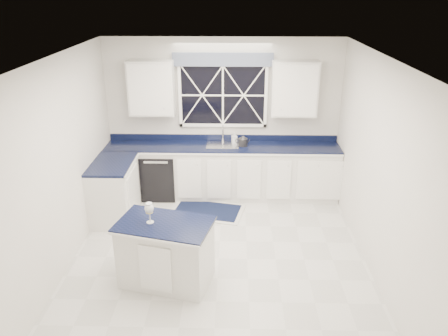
{
  "coord_description": "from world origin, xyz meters",
  "views": [
    {
      "loc": [
        0.19,
        -5.03,
        3.49
      ],
      "look_at": [
        0.06,
        0.4,
        1.19
      ],
      "focal_mm": 35.0,
      "sensor_mm": 36.0,
      "label": 1
    }
  ],
  "objects_px": {
    "faucet": "(223,133)",
    "wine_glass": "(149,209)",
    "kettle": "(243,141)",
    "dishwasher": "(160,174)",
    "soap_bottle": "(234,138)",
    "island": "(166,252)"
  },
  "relations": [
    {
      "from": "faucet",
      "to": "wine_glass",
      "type": "relative_size",
      "value": 1.16
    },
    {
      "from": "dishwasher",
      "to": "soap_bottle",
      "type": "distance_m",
      "value": 1.45
    },
    {
      "from": "dishwasher",
      "to": "soap_bottle",
      "type": "relative_size",
      "value": 4.37
    },
    {
      "from": "faucet",
      "to": "kettle",
      "type": "height_order",
      "value": "faucet"
    },
    {
      "from": "dishwasher",
      "to": "faucet",
      "type": "bearing_deg",
      "value": 10.02
    },
    {
      "from": "kettle",
      "to": "wine_glass",
      "type": "relative_size",
      "value": 0.97
    },
    {
      "from": "dishwasher",
      "to": "kettle",
      "type": "height_order",
      "value": "kettle"
    },
    {
      "from": "island",
      "to": "wine_glass",
      "type": "relative_size",
      "value": 4.83
    },
    {
      "from": "faucet",
      "to": "kettle",
      "type": "relative_size",
      "value": 1.2
    },
    {
      "from": "wine_glass",
      "to": "island",
      "type": "bearing_deg",
      "value": -2.05
    },
    {
      "from": "kettle",
      "to": "soap_bottle",
      "type": "relative_size",
      "value": 1.34
    },
    {
      "from": "dishwasher",
      "to": "soap_bottle",
      "type": "xyz_separation_m",
      "value": [
        1.3,
        0.15,
        0.62
      ]
    },
    {
      "from": "dishwasher",
      "to": "soap_bottle",
      "type": "bearing_deg",
      "value": 6.78
    },
    {
      "from": "dishwasher",
      "to": "island",
      "type": "relative_size",
      "value": 0.65
    },
    {
      "from": "kettle",
      "to": "dishwasher",
      "type": "bearing_deg",
      "value": -162.08
    },
    {
      "from": "faucet",
      "to": "wine_glass",
      "type": "distance_m",
      "value": 2.75
    },
    {
      "from": "wine_glass",
      "to": "dishwasher",
      "type": "bearing_deg",
      "value": 96.93
    },
    {
      "from": "kettle",
      "to": "wine_glass",
      "type": "distance_m",
      "value": 2.7
    },
    {
      "from": "wine_glass",
      "to": "faucet",
      "type": "bearing_deg",
      "value": 73.01
    },
    {
      "from": "dishwasher",
      "to": "kettle",
      "type": "xyz_separation_m",
      "value": [
        1.45,
        0.01,
        0.61
      ]
    },
    {
      "from": "kettle",
      "to": "wine_glass",
      "type": "bearing_deg",
      "value": -97.56
    },
    {
      "from": "dishwasher",
      "to": "island",
      "type": "height_order",
      "value": "island"
    }
  ]
}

